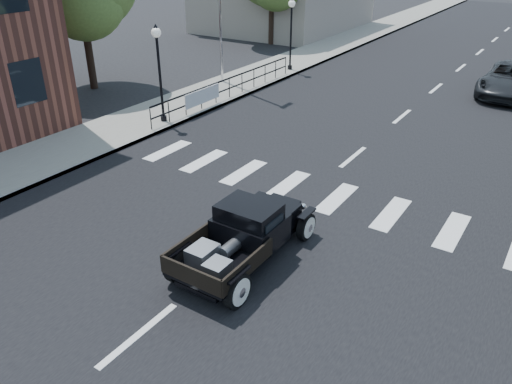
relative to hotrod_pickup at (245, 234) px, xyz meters
The scene contains 11 objects.
ground 0.77m from the hotrod_pickup, 159.11° to the right, with size 120.00×120.00×0.00m, color black.
road 14.91m from the hotrod_pickup, 91.13° to the left, with size 14.00×80.00×0.02m, color black.
road_markings 9.92m from the hotrod_pickup, 91.71° to the left, with size 12.00×60.00×0.06m, color silver, non-canonical shape.
sidewalk_left 17.30m from the hotrod_pickup, 120.57° to the left, with size 3.00×80.00×0.15m, color gray.
railing 12.47m from the hotrod_pickup, 127.53° to the left, with size 0.08×10.00×1.00m, color black, non-canonical shape.
banner 10.90m from the hotrod_pickup, 133.61° to the left, with size 0.04×2.20×0.60m, color silver, non-canonical shape.
lamp_post_b 9.93m from the hotrod_pickup, 143.28° to the left, with size 0.36×0.36×3.66m, color black, non-canonical shape.
lamp_post_c 17.79m from the hotrod_pickup, 116.42° to the left, with size 0.36×0.36×3.66m, color black, non-canonical shape.
big_tree_near 16.65m from the hotrod_pickup, 151.11° to the left, with size 5.40×5.40×7.94m, color #47622A, non-canonical shape.
hotrod_pickup is the anchor object (origin of this frame).
second_car 17.89m from the hotrod_pickup, 80.81° to the left, with size 2.41×5.23×1.45m, color black.
Camera 1 is at (5.72, -7.70, 6.72)m, focal length 35.00 mm.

